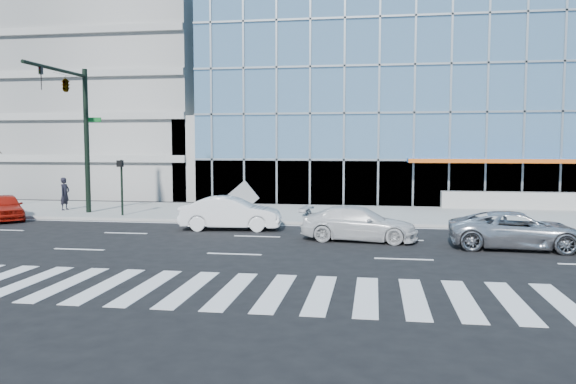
% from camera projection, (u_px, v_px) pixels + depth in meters
% --- Properties ---
extents(ground, '(160.00, 160.00, 0.00)m').
position_uv_depth(ground, '(257.00, 236.00, 24.15)').
color(ground, black).
rests_on(ground, ground).
extents(sidewalk, '(120.00, 8.00, 0.15)m').
position_uv_depth(sidewalk, '(286.00, 213.00, 32.02)').
color(sidewalk, gray).
rests_on(sidewalk, ground).
extents(theatre_building, '(42.00, 26.00, 15.00)m').
position_uv_depth(theatre_building, '(484.00, 103.00, 47.02)').
color(theatre_building, '#7CABCF').
rests_on(theatre_building, ground).
extents(parking_garage, '(24.00, 24.00, 20.00)m').
position_uv_depth(parking_garage, '(103.00, 80.00, 51.98)').
color(parking_garage, gray).
rests_on(parking_garage, ground).
extents(ramp_block, '(6.00, 8.00, 6.00)m').
position_uv_depth(ramp_block, '(229.00, 158.00, 42.55)').
color(ramp_block, gray).
rests_on(ramp_block, ground).
extents(tower_backdrop, '(14.00, 14.00, 48.00)m').
position_uv_depth(tower_backdrop, '(169.00, 28.00, 95.70)').
color(tower_backdrop, gray).
rests_on(tower_backdrop, ground).
extents(traffic_signal, '(1.14, 5.74, 8.00)m').
position_uv_depth(traffic_signal, '(72.00, 103.00, 29.82)').
color(traffic_signal, black).
rests_on(traffic_signal, sidewalk).
extents(ped_signal_post, '(0.30, 0.33, 3.00)m').
position_uv_depth(ped_signal_post, '(121.00, 179.00, 30.14)').
color(ped_signal_post, black).
rests_on(ped_signal_post, sidewalk).
extents(silver_suv, '(5.18, 2.64, 1.40)m').
position_uv_depth(silver_suv, '(518.00, 230.00, 21.24)').
color(silver_suv, silver).
rests_on(silver_suv, ground).
extents(white_suv, '(4.95, 2.42, 1.39)m').
position_uv_depth(white_suv, '(359.00, 224.00, 23.11)').
color(white_suv, silver).
rests_on(white_suv, ground).
extents(white_sedan, '(4.79, 2.04, 1.54)m').
position_uv_depth(white_sedan, '(231.00, 213.00, 26.11)').
color(white_sedan, white).
rests_on(white_sedan, ground).
extents(red_sedan, '(3.90, 4.15, 1.39)m').
position_uv_depth(red_sedan, '(5.00, 207.00, 29.45)').
color(red_sedan, '#B0190D').
rests_on(red_sedan, ground).
extents(pedestrian, '(0.54, 0.75, 1.91)m').
position_uv_depth(pedestrian, '(65.00, 194.00, 32.80)').
color(pedestrian, black).
rests_on(pedestrian, sidewalk).
extents(tilted_panel, '(1.83, 0.10, 1.83)m').
position_uv_depth(tilted_panel, '(243.00, 196.00, 31.48)').
color(tilted_panel, gray).
rests_on(tilted_panel, sidewalk).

